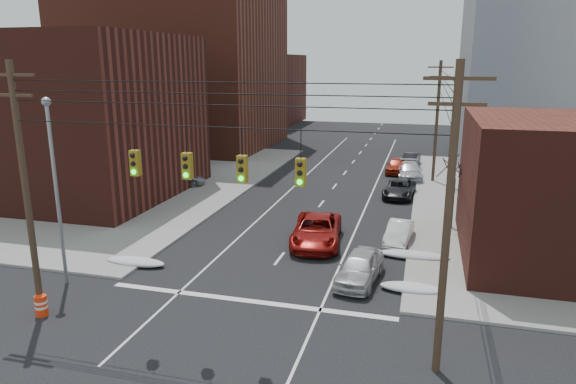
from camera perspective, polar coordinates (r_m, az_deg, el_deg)
The scene contains 27 objects.
ground at distance 19.54m, azimuth -11.34°, elevation -19.98°, with size 160.00×160.00×0.00m, color black.
sidewalk_nw at distance 54.96m, azimuth -24.36°, elevation 1.67°, with size 40.00×40.00×0.15m, color gray.
building_brick_tall at distance 69.98m, azimuth -12.36°, elevation 17.38°, with size 24.00×20.00×30.00m, color maroon.
building_brick_near at distance 47.05m, azimuth -24.22°, elevation 7.71°, with size 20.00×16.00×13.00m, color #4D1E17.
building_brick_far at distance 94.61m, azimuth -5.85°, elevation 11.30°, with size 22.00×18.00×12.00m, color #4D1E17.
building_glass at distance 85.89m, azimuth 26.82°, elevation 12.92°, with size 20.00×18.00×22.00m, color gray.
utility_pole_left at distance 24.19m, azimuth -27.15°, elevation 0.46°, with size 2.20×0.28×11.00m.
utility_pole_right at distance 18.08m, azimuth 17.33°, elevation -2.86°, with size 2.20×0.28×11.00m.
utility_pole_far at distance 48.59m, azimuth 16.21°, elevation 7.71°, with size 2.20×0.28×11.00m.
traffic_signals at distance 19.21m, azimuth -8.23°, elevation 2.90°, with size 17.00×0.42×2.02m.
street_light at distance 27.09m, azimuth -24.49°, elevation 1.57°, with size 0.44×0.44×9.32m.
bare_tree at distance 35.43m, azimuth 17.83°, elevation -0.41°, with size 2.09×2.20×4.93m.
snow_nw at distance 29.71m, azimuth -16.59°, elevation -7.42°, with size 3.50×1.08×0.42m, color silver.
snow_ne at distance 26.11m, azimuth 13.52°, elevation -10.31°, with size 3.00×1.08×0.42m, color silver.
snow_east_far at distance 30.27m, azimuth 13.82°, elevation -6.82°, with size 4.00×1.08×0.42m, color silver.
red_pickup at distance 31.55m, azimuth 3.20°, elevation -4.29°, with size 2.84×6.16×1.71m, color maroon.
parked_car_a at distance 26.52m, azimuth 7.96°, elevation -8.29°, with size 1.85×4.60×1.57m, color silver.
parked_car_b at distance 32.55m, azimuth 12.23°, elevation -4.41°, with size 1.37×3.92×1.29m, color white.
parked_car_c at distance 43.35m, azimuth 12.26°, elevation 0.36°, with size 2.30×4.99×1.39m, color black.
parked_car_d at distance 50.02m, azimuth 13.40°, elevation 2.27°, with size 2.22×5.46×1.58m, color #B9B9BE.
parked_car_e at distance 52.61m, azimuth 11.95°, elevation 2.90°, with size 1.79×4.45×1.52m, color #9B210E.
parked_car_f at distance 56.19m, azimuth 13.45°, elevation 3.48°, with size 1.49×4.27×1.41m, color black.
lot_car_a at distance 42.57m, azimuth -16.85°, elevation 0.03°, with size 1.48×4.26×1.40m, color silver.
lot_car_b at distance 46.70m, azimuth -11.91°, elevation 1.48°, with size 2.07×4.50×1.25m, color #A5A5A9.
lot_car_c at distance 45.96m, azimuth -21.17°, elevation 0.62°, with size 1.79×4.40×1.28m, color black.
lot_car_d at distance 47.64m, azimuth -19.04°, elevation 1.44°, with size 1.84×4.57×1.56m, color #B7B7BC.
construction_barrel at distance 25.58m, azimuth -25.73°, elevation -11.28°, with size 0.61×0.61×0.94m.
Camera 1 is at (7.59, -14.31, 10.93)m, focal length 32.00 mm.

